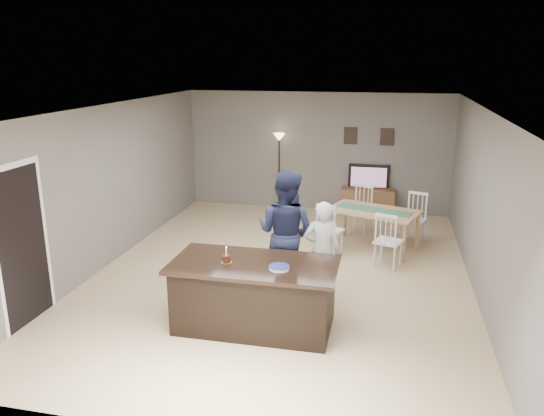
% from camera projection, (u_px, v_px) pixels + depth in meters
% --- Properties ---
extents(floor, '(8.00, 8.00, 0.00)m').
position_uv_depth(floor, '(282.00, 274.00, 8.74)').
color(floor, tan).
rests_on(floor, ground).
extents(room_shell, '(8.00, 8.00, 8.00)m').
position_uv_depth(room_shell, '(282.00, 174.00, 8.28)').
color(room_shell, slate).
rests_on(room_shell, floor).
extents(kitchen_island, '(2.15, 1.10, 0.90)m').
position_uv_depth(kitchen_island, '(255.00, 295.00, 6.93)').
color(kitchen_island, black).
rests_on(kitchen_island, floor).
extents(tv_console, '(1.20, 0.40, 0.60)m').
position_uv_depth(tv_console, '(367.00, 202.00, 11.95)').
color(tv_console, brown).
rests_on(tv_console, floor).
extents(television, '(0.91, 0.12, 0.53)m').
position_uv_depth(television, '(369.00, 177.00, 11.86)').
color(television, black).
rests_on(television, tv_console).
extents(tv_screen_glow, '(0.78, 0.00, 0.78)m').
position_uv_depth(tv_screen_glow, '(369.00, 177.00, 11.78)').
color(tv_screen_glow, '#E14F19').
rests_on(tv_screen_glow, tv_console).
extents(picture_frames, '(1.10, 0.02, 0.38)m').
position_uv_depth(picture_frames, '(369.00, 136.00, 11.75)').
color(picture_frames, black).
rests_on(picture_frames, room_shell).
extents(doorway, '(0.00, 2.10, 2.65)m').
position_uv_depth(doorway, '(21.00, 232.00, 6.86)').
color(doorway, black).
rests_on(doorway, floor).
extents(woman, '(0.59, 0.44, 1.48)m').
position_uv_depth(woman, '(322.00, 251.00, 7.69)').
color(woman, silver).
rests_on(woman, floor).
extents(man, '(1.08, 0.95, 1.89)m').
position_uv_depth(man, '(286.00, 233.00, 7.83)').
color(man, '#1C203D').
rests_on(man, floor).
extents(birthday_cake, '(0.14, 0.14, 0.22)m').
position_uv_depth(birthday_cake, '(227.00, 259.00, 6.80)').
color(birthday_cake, gold).
rests_on(birthday_cake, kitchen_island).
extents(plate_stack, '(0.26, 0.26, 0.04)m').
position_uv_depth(plate_stack, '(279.00, 268.00, 6.59)').
color(plate_stack, white).
rests_on(plate_stack, kitchen_island).
extents(dining_table, '(2.02, 2.19, 0.97)m').
position_uv_depth(dining_table, '(373.00, 217.00, 9.73)').
color(dining_table, tan).
rests_on(dining_table, floor).
extents(floor_lamp, '(0.27, 0.27, 1.78)m').
position_uv_depth(floor_lamp, '(279.00, 151.00, 12.10)').
color(floor_lamp, black).
rests_on(floor_lamp, floor).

